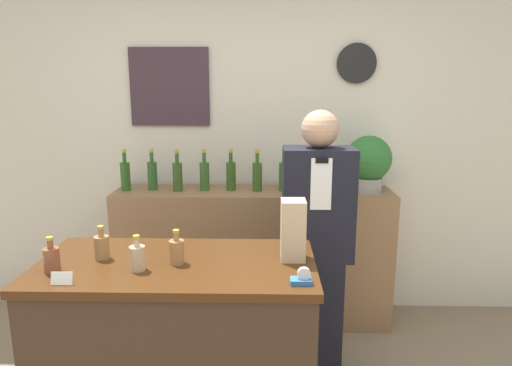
# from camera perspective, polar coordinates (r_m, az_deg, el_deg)

# --- Properties ---
(back_wall) EXTENTS (5.20, 0.09, 2.70)m
(back_wall) POSITION_cam_1_polar(r_m,az_deg,el_deg) (3.52, -1.20, 5.39)
(back_wall) COLOR beige
(back_wall) RESTS_ON ground_plane
(back_shelf) EXTENTS (2.02, 0.40, 1.02)m
(back_shelf) POSITION_cam_1_polar(r_m,az_deg,el_deg) (3.47, -0.33, -9.16)
(back_shelf) COLOR #8E6642
(back_shelf) RESTS_ON ground_plane
(display_counter) EXTENTS (1.31, 0.66, 0.96)m
(display_counter) POSITION_cam_1_polar(r_m,az_deg,el_deg) (2.44, -9.50, -20.18)
(display_counter) COLOR #382619
(display_counter) RESTS_ON ground_plane
(shopkeeper) EXTENTS (0.41, 0.26, 1.64)m
(shopkeeper) POSITION_cam_1_polar(r_m,az_deg,el_deg) (2.78, 7.57, -8.07)
(shopkeeper) COLOR black
(shopkeeper) RESTS_ON ground_plane
(potted_plant) EXTENTS (0.33, 0.33, 0.41)m
(potted_plant) POSITION_cam_1_polar(r_m,az_deg,el_deg) (3.35, 13.89, 2.64)
(potted_plant) COLOR #9E998E
(potted_plant) RESTS_ON back_shelf
(paper_bag) EXTENTS (0.12, 0.12, 0.29)m
(paper_bag) POSITION_cam_1_polar(r_m,az_deg,el_deg) (2.18, 4.65, -5.88)
(paper_bag) COLOR tan
(paper_bag) RESTS_ON display_counter
(tape_dispenser) EXTENTS (0.09, 0.06, 0.07)m
(tape_dispenser) POSITION_cam_1_polar(r_m,az_deg,el_deg) (1.97, 5.76, -11.80)
(tape_dispenser) COLOR #2D66A8
(tape_dispenser) RESTS_ON display_counter
(price_card_left) EXTENTS (0.09, 0.02, 0.06)m
(price_card_left) POSITION_cam_1_polar(r_m,az_deg,el_deg) (2.11, -23.12, -10.92)
(price_card_left) COLOR white
(price_card_left) RESTS_ON display_counter
(counter_bottle_0) EXTENTS (0.07, 0.07, 0.16)m
(counter_bottle_0) POSITION_cam_1_polar(r_m,az_deg,el_deg) (2.25, -24.19, -8.65)
(counter_bottle_0) COLOR brown
(counter_bottle_0) RESTS_ON display_counter
(counter_bottle_1) EXTENTS (0.07, 0.07, 0.16)m
(counter_bottle_1) POSITION_cam_1_polar(r_m,az_deg,el_deg) (2.32, -18.72, -7.52)
(counter_bottle_1) COLOR #996D41
(counter_bottle_1) RESTS_ON display_counter
(counter_bottle_2) EXTENTS (0.07, 0.07, 0.16)m
(counter_bottle_2) POSITION_cam_1_polar(r_m,az_deg,el_deg) (2.14, -14.61, -8.95)
(counter_bottle_2) COLOR tan
(counter_bottle_2) RESTS_ON display_counter
(counter_bottle_3) EXTENTS (0.07, 0.07, 0.16)m
(counter_bottle_3) POSITION_cam_1_polar(r_m,az_deg,el_deg) (2.18, -9.88, -8.35)
(counter_bottle_3) COLOR #A26E40
(counter_bottle_3) RESTS_ON display_counter
(shelf_bottle_0) EXTENTS (0.07, 0.07, 0.30)m
(shelf_bottle_0) POSITION_cam_1_polar(r_m,az_deg,el_deg) (3.45, -16.02, 0.96)
(shelf_bottle_0) COLOR #28541C
(shelf_bottle_0) RESTS_ON back_shelf
(shelf_bottle_1) EXTENTS (0.07, 0.07, 0.30)m
(shelf_bottle_1) POSITION_cam_1_polar(r_m,az_deg,el_deg) (3.42, -12.82, 1.04)
(shelf_bottle_1) COLOR #2A5523
(shelf_bottle_1) RESTS_ON back_shelf
(shelf_bottle_2) EXTENTS (0.07, 0.07, 0.30)m
(shelf_bottle_2) POSITION_cam_1_polar(r_m,az_deg,el_deg) (3.34, -9.78, 0.91)
(shelf_bottle_2) COLOR #30511F
(shelf_bottle_2) RESTS_ON back_shelf
(shelf_bottle_3) EXTENTS (0.07, 0.07, 0.30)m
(shelf_bottle_3) POSITION_cam_1_polar(r_m,az_deg,el_deg) (3.33, -6.45, 1.00)
(shelf_bottle_3) COLOR #315722
(shelf_bottle_3) RESTS_ON back_shelf
(shelf_bottle_4) EXTENTS (0.07, 0.07, 0.30)m
(shelf_bottle_4) POSITION_cam_1_polar(r_m,az_deg,el_deg) (3.32, -3.15, 1.02)
(shelf_bottle_4) COLOR #304F1D
(shelf_bottle_4) RESTS_ON back_shelf
(shelf_bottle_5) EXTENTS (0.07, 0.07, 0.30)m
(shelf_bottle_5) POSITION_cam_1_polar(r_m,az_deg,el_deg) (3.29, 0.15, 0.94)
(shelf_bottle_5) COLOR #32551F
(shelf_bottle_5) RESTS_ON back_shelf
(shelf_bottle_6) EXTENTS (0.07, 0.07, 0.30)m
(shelf_bottle_6) POSITION_cam_1_polar(r_m,az_deg,el_deg) (3.31, 3.49, 0.96)
(shelf_bottle_6) COLOR #29581C
(shelf_bottle_6) RESTS_ON back_shelf
(shelf_bottle_7) EXTENTS (0.07, 0.07, 0.30)m
(shelf_bottle_7) POSITION_cam_1_polar(r_m,az_deg,el_deg) (3.32, 6.79, 0.95)
(shelf_bottle_7) COLOR #2C561D
(shelf_bottle_7) RESTS_ON back_shelf
(shelf_bottle_8) EXTENTS (0.07, 0.07, 0.30)m
(shelf_bottle_8) POSITION_cam_1_polar(r_m,az_deg,el_deg) (3.35, 10.06, 0.94)
(shelf_bottle_8) COLOR #28502A
(shelf_bottle_8) RESTS_ON back_shelf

